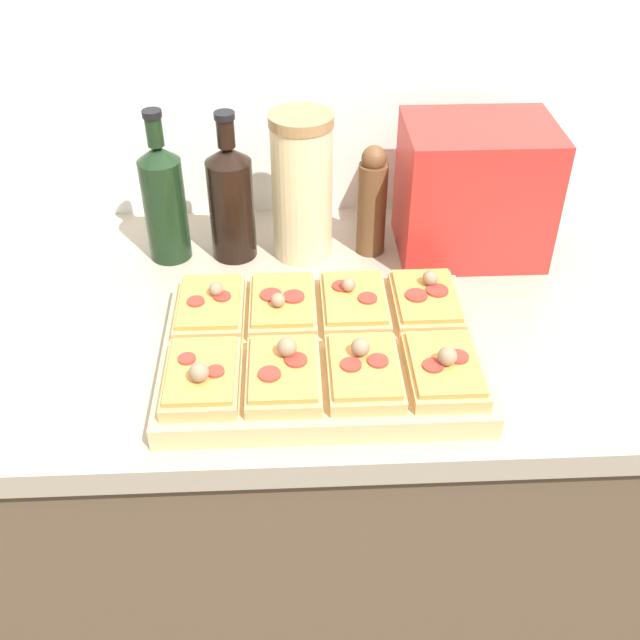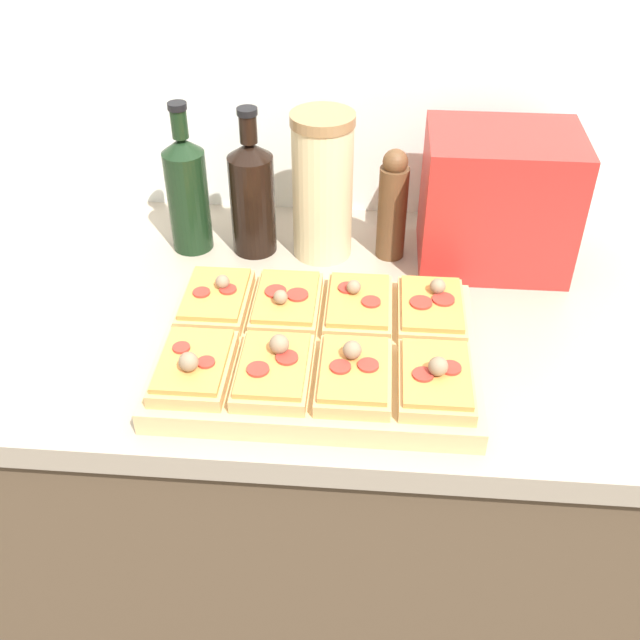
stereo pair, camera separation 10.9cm
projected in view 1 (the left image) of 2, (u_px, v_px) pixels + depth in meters
The scene contains 16 objects.
wall_back at pixel (314, 36), 1.29m from camera, with size 6.00×0.06×2.50m.
kitchen_counter at pixel (323, 494), 1.49m from camera, with size 2.63×0.67×0.93m.
cutting_board at pixel (321, 353), 1.09m from camera, with size 0.45×0.33×0.03m, color tan.
pizza_slice_back_left at pixel (210, 306), 1.13m from camera, with size 0.10×0.15×0.05m.
pizza_slice_back_midleft at pixel (282, 305), 1.13m from camera, with size 0.10×0.15×0.05m.
pizza_slice_back_midright at pixel (354, 302), 1.13m from camera, with size 0.10×0.15×0.05m.
pizza_slice_back_right at pixel (426, 300), 1.14m from camera, with size 0.10×0.15×0.05m.
pizza_slice_front_left at pixel (202, 376), 1.00m from camera, with size 0.10×0.15×0.05m.
pizza_slice_front_midleft at pixel (283, 372), 1.01m from camera, with size 0.10×0.15×0.06m.
pizza_slice_front_midright at pixel (364, 370), 1.01m from camera, with size 0.10×0.15×0.05m.
pizza_slice_front_right at pixel (444, 368), 1.01m from camera, with size 0.10×0.15×0.05m.
olive_oil_bottle at pixel (164, 200), 1.26m from camera, with size 0.07×0.07×0.27m.
wine_bottle at pixel (231, 200), 1.27m from camera, with size 0.08×0.08×0.26m.
grain_jar_tall at pixel (302, 187), 1.26m from camera, with size 0.11×0.11×0.26m.
pepper_mill at pixel (372, 202), 1.28m from camera, with size 0.05×0.05×0.20m.
toaster_oven at pixel (474, 190), 1.28m from camera, with size 0.27×0.18×0.23m.
Camera 1 is at (-0.05, -0.65, 1.65)m, focal length 42.00 mm.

